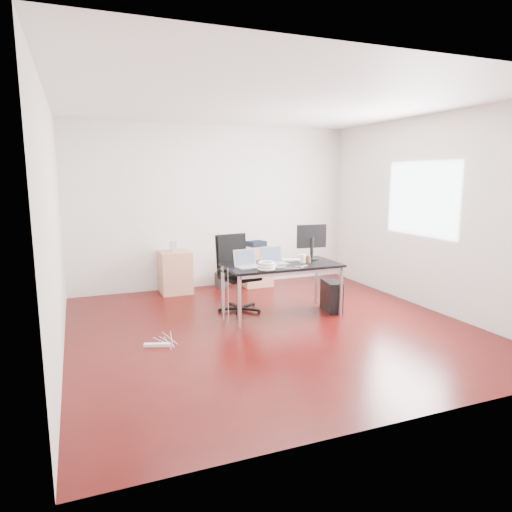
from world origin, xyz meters
name	(u,v)px	position (x,y,z in m)	size (l,w,h in m)	color
room_shell	(275,219)	(0.04, 0.00, 1.40)	(5.00, 5.00, 5.00)	#380706
desk	(282,268)	(0.35, 0.45, 0.68)	(1.60, 0.80, 0.73)	black
office_chair	(237,269)	(-0.15, 0.93, 0.61)	(0.55, 0.57, 1.08)	black
filing_cabinet_left	(175,272)	(-0.79, 2.23, 0.35)	(0.50, 0.50, 0.70)	tan
filing_cabinet_right	(256,266)	(0.66, 2.23, 0.35)	(0.50, 0.50, 0.70)	tan
pc_tower	(331,296)	(1.10, 0.36, 0.22)	(0.20, 0.45, 0.44)	black
wastebasket	(221,280)	(0.02, 2.25, 0.14)	(0.24, 0.24, 0.28)	black
power_strip	(157,345)	(-1.50, -0.13, 0.02)	(0.30, 0.06, 0.04)	white
laptop_left	(248,263)	(-0.17, 0.42, 0.79)	(0.36, 0.29, 0.23)	silver
laptop_right	(274,260)	(0.25, 0.50, 0.79)	(0.35, 0.28, 0.23)	silver
monitor	(312,240)	(0.91, 0.64, 1.01)	(0.45, 0.26, 0.51)	black
keyboard	(289,260)	(0.55, 0.65, 0.74)	(0.44, 0.14, 0.02)	white
cup_white	(303,259)	(0.66, 0.42, 0.79)	(0.08, 0.08, 0.12)	white
cup_brown	(308,259)	(0.74, 0.42, 0.78)	(0.08, 0.08, 0.10)	brown
cable_coil	(266,266)	(-0.01, 0.17, 0.78)	(0.24, 0.24, 0.11)	white
power_adapter	(274,266)	(0.16, 0.28, 0.74)	(0.07, 0.07, 0.03)	white
speaker	(174,246)	(-0.81, 2.20, 0.79)	(0.09, 0.08, 0.18)	#9E9E9E
navy_garment	(256,244)	(0.69, 2.27, 0.74)	(0.30, 0.24, 0.09)	black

